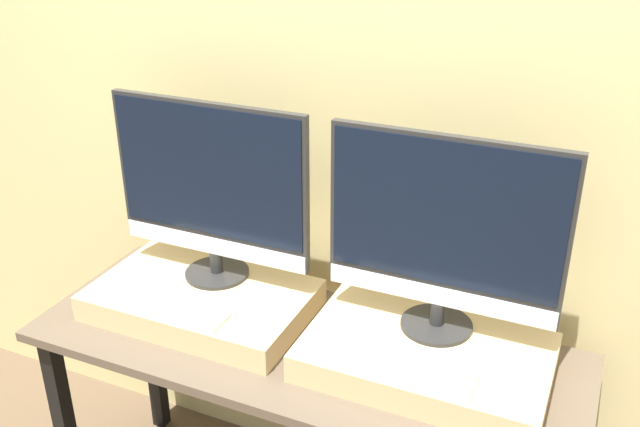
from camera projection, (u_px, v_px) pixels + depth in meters
The scene contains 8 objects.
wall_back at pixel (353, 130), 2.14m from camera, with size 8.00×0.04×2.60m.
workbench at pixel (303, 369), 2.11m from camera, with size 1.62×0.60×0.76m.
wooden_riser_left at pixel (202, 300), 2.21m from camera, with size 0.66×0.41×0.08m.
monitor_left at pixel (211, 187), 2.13m from camera, with size 0.64×0.20×0.57m.
keyboard_left at pixel (174, 310), 2.07m from camera, with size 0.32×0.11×0.01m.
wooden_riser_right at pixel (426, 357), 1.94m from camera, with size 0.66×0.41×0.08m.
monitor_right at pixel (444, 231), 1.87m from camera, with size 0.64×0.20×0.57m.
keyboard_right at pixel (411, 373), 1.81m from camera, with size 0.32×0.11×0.01m.
Camera 1 is at (0.74, -1.24, 2.00)m, focal length 40.00 mm.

